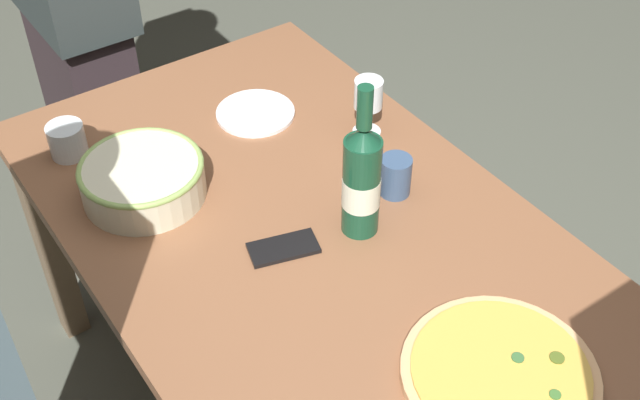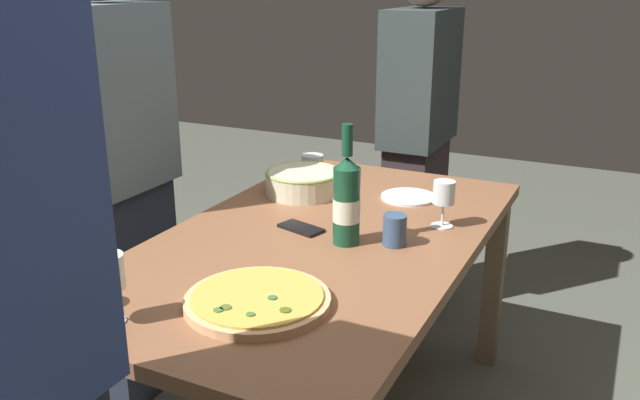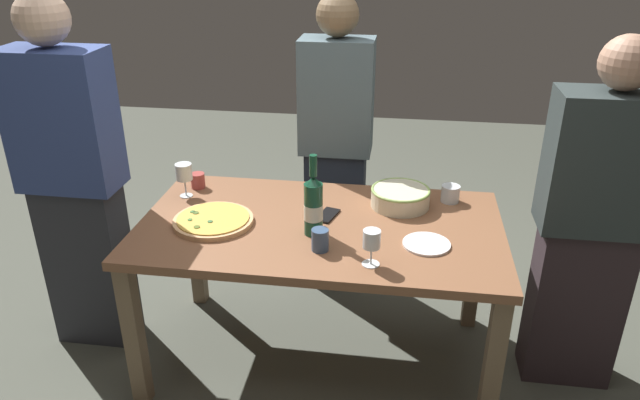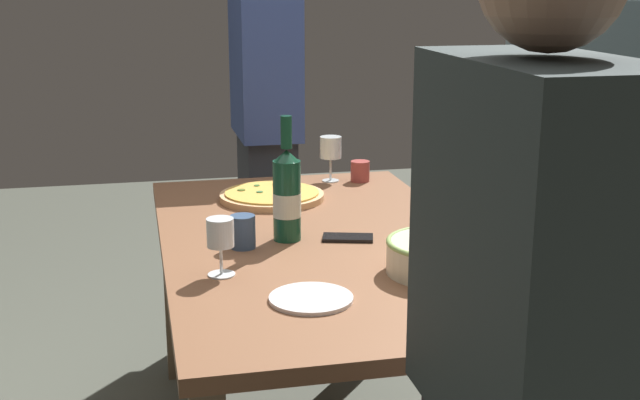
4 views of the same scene
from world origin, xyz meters
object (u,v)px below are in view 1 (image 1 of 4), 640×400
(person_guest_right, at_px, (71,9))
(pizza, at_px, (500,374))
(wine_bottle, at_px, (362,180))
(side_plate, at_px, (255,113))
(serving_bowl, at_px, (143,178))
(wine_glass_by_bottle, at_px, (368,97))
(cup_amber, at_px, (67,140))
(cell_phone, at_px, (283,248))
(dining_table, at_px, (320,271))
(cup_spare, at_px, (396,176))

(person_guest_right, bearing_deg, pizza, 1.17)
(wine_bottle, distance_m, side_plate, 0.50)
(person_guest_right, bearing_deg, wine_bottle, 4.46)
(serving_bowl, distance_m, wine_glass_by_bottle, 0.56)
(wine_bottle, relative_size, cup_amber, 4.11)
(serving_bowl, xyz_separation_m, cell_phone, (-0.32, -0.16, -0.04))
(pizza, bearing_deg, side_plate, -3.77)
(pizza, height_order, cup_amber, cup_amber)
(wine_bottle, height_order, cell_phone, wine_bottle)
(cup_amber, bearing_deg, cell_phone, -156.58)
(wine_glass_by_bottle, height_order, cup_amber, wine_glass_by_bottle)
(side_plate, height_order, person_guest_right, person_guest_right)
(dining_table, distance_m, cup_spare, 0.27)
(wine_bottle, relative_size, side_plate, 1.81)
(cell_phone, bearing_deg, cup_spare, 108.02)
(cup_amber, height_order, cell_phone, cup_amber)
(wine_glass_by_bottle, bearing_deg, dining_table, 128.37)
(wine_bottle, bearing_deg, cup_spare, -70.23)
(wine_glass_by_bottle, bearing_deg, wine_bottle, 140.15)
(pizza, distance_m, cup_spare, 0.53)
(serving_bowl, xyz_separation_m, cup_amber, (0.23, 0.08, -0.01))
(pizza, relative_size, cup_spare, 3.81)
(cup_spare, distance_m, cell_phone, 0.31)
(serving_bowl, bearing_deg, cup_amber, 19.33)
(pizza, relative_size, cell_phone, 2.46)
(wine_bottle, bearing_deg, side_plate, -3.75)
(serving_bowl, bearing_deg, side_plate, -71.80)
(pizza, xyz_separation_m, wine_bottle, (0.45, -0.03, 0.12))
(cup_spare, relative_size, side_plate, 0.47)
(dining_table, distance_m, person_guest_right, 1.17)
(dining_table, distance_m, serving_bowl, 0.44)
(cup_spare, xyz_separation_m, cell_phone, (-0.01, 0.30, -0.04))
(dining_table, relative_size, cup_amber, 18.35)
(cup_amber, distance_m, side_plate, 0.46)
(pizza, bearing_deg, cup_spare, -18.08)
(pizza, relative_size, wine_glass_by_bottle, 2.37)
(cell_phone, xyz_separation_m, person_guest_right, (1.13, -0.00, 0.04))
(cup_amber, bearing_deg, wine_glass_by_bottle, -117.98)
(wine_bottle, distance_m, cup_amber, 0.73)
(pizza, relative_size, side_plate, 1.79)
(wine_glass_by_bottle, xyz_separation_m, side_plate, (0.22, 0.19, -0.10))
(dining_table, height_order, cup_spare, cup_spare)
(wine_bottle, distance_m, cup_spare, 0.17)
(serving_bowl, distance_m, cup_spare, 0.56)
(wine_bottle, distance_m, cell_phone, 0.22)
(side_plate, distance_m, cell_phone, 0.48)
(pizza, bearing_deg, cell_phone, 15.93)
(serving_bowl, distance_m, cup_amber, 0.25)
(serving_bowl, xyz_separation_m, person_guest_right, (0.81, -0.16, -0.00))
(serving_bowl, relative_size, cup_amber, 3.17)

